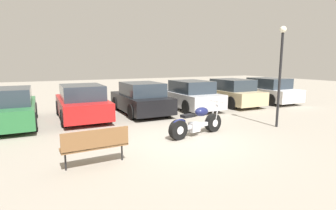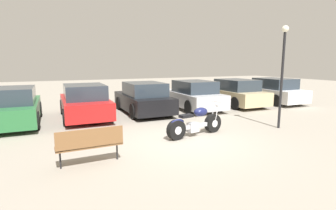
{
  "view_description": "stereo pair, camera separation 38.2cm",
  "coord_description": "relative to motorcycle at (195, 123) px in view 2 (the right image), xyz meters",
  "views": [
    {
      "loc": [
        -3.96,
        -6.74,
        2.38
      ],
      "look_at": [
        0.17,
        1.62,
        0.85
      ],
      "focal_mm": 28.0,
      "sensor_mm": 36.0,
      "label": 1
    },
    {
      "loc": [
        -3.62,
        -6.9,
        2.38
      ],
      "look_at": [
        0.17,
        1.62,
        0.85
      ],
      "focal_mm": 28.0,
      "sensor_mm": 36.0,
      "label": 2
    }
  ],
  "objects": [
    {
      "name": "parked_car_red",
      "position": [
        -2.94,
        4.34,
        0.26
      ],
      "size": [
        1.89,
        4.05,
        1.45
      ],
      "color": "red",
      "rests_on": "ground_plane"
    },
    {
      "name": "motorcycle",
      "position": [
        0.0,
        0.0,
        0.0
      ],
      "size": [
        2.19,
        0.82,
        1.06
      ],
      "color": "black",
      "rests_on": "ground_plane"
    },
    {
      "name": "ground_plane",
      "position": [
        -0.56,
        -0.33,
        -0.42
      ],
      "size": [
        60.0,
        60.0,
        0.0
      ],
      "primitive_type": "plane",
      "color": "gray"
    },
    {
      "name": "parked_car_silver",
      "position": [
        2.4,
        4.43,
        0.26
      ],
      "size": [
        1.89,
        4.05,
        1.45
      ],
      "color": "#BCBCC1",
      "rests_on": "ground_plane"
    },
    {
      "name": "park_bench",
      "position": [
        -3.46,
        -1.18,
        0.12
      ],
      "size": [
        1.52,
        0.47,
        0.89
      ],
      "color": "brown",
      "rests_on": "ground_plane"
    },
    {
      "name": "parked_car_champagne",
      "position": [
        5.07,
        4.46,
        0.26
      ],
      "size": [
        1.89,
        4.05,
        1.45
      ],
      "color": "#C6B284",
      "rests_on": "ground_plane"
    },
    {
      "name": "parked_car_black",
      "position": [
        -0.27,
        4.41,
        0.26
      ],
      "size": [
        1.89,
        4.05,
        1.45
      ],
      "color": "black",
      "rests_on": "ground_plane"
    },
    {
      "name": "lamp_post",
      "position": [
        3.32,
        -0.35,
        1.87
      ],
      "size": [
        0.24,
        0.24,
        3.63
      ],
      "color": "black",
      "rests_on": "ground_plane"
    },
    {
      "name": "parked_car_green",
      "position": [
        -5.61,
        4.13,
        0.26
      ],
      "size": [
        1.89,
        4.05,
        1.45
      ],
      "color": "#286B38",
      "rests_on": "ground_plane"
    },
    {
      "name": "parked_car_white",
      "position": [
        7.73,
        4.36,
        0.26
      ],
      "size": [
        1.89,
        4.05,
        1.45
      ],
      "color": "white",
      "rests_on": "ground_plane"
    }
  ]
}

